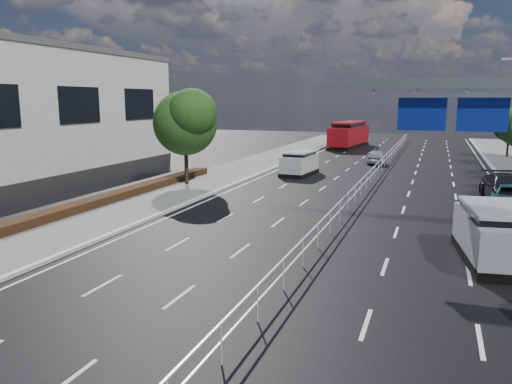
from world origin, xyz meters
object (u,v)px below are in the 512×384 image
(near_car_silver, at_px, (376,156))
(near_car_dark, at_px, (353,140))
(parked_car_teal, at_px, (511,197))
(parked_car_dark, at_px, (507,189))
(white_minivan, at_px, (300,163))
(silver_minivan, at_px, (495,235))
(red_bus, at_px, (349,134))
(overhead_gantry, at_px, (503,107))

(near_car_silver, distance_m, near_car_dark, 18.57)
(parked_car_teal, relative_size, parked_car_dark, 0.80)
(white_minivan, relative_size, parked_car_teal, 1.00)
(near_car_silver, bearing_deg, silver_minivan, 98.93)
(white_minivan, bearing_deg, silver_minivan, -51.41)
(near_car_dark, bearing_deg, near_car_silver, 103.48)
(silver_minivan, bearing_deg, parked_car_dark, 73.62)
(silver_minivan, distance_m, parked_car_teal, 10.63)
(near_car_silver, distance_m, parked_car_teal, 19.98)
(white_minivan, distance_m, parked_car_teal, 16.41)
(white_minivan, relative_size, red_bus, 0.41)
(white_minivan, distance_m, red_bus, 24.77)
(red_bus, bearing_deg, parked_car_dark, -59.84)
(red_bus, height_order, parked_car_dark, red_bus)
(overhead_gantry, xyz_separation_m, white_minivan, (-12.65, 15.58, -4.67))
(red_bus, distance_m, parked_car_teal, 35.98)
(parked_car_teal, bearing_deg, parked_car_dark, 92.51)
(white_minivan, relative_size, silver_minivan, 0.86)
(red_bus, xyz_separation_m, silver_minivan, (12.62, -43.41, -0.66))
(near_car_dark, xyz_separation_m, silver_minivan, (12.48, -46.04, 0.24))
(near_car_dark, bearing_deg, parked_car_dark, 110.71)
(parked_car_dark, bearing_deg, red_bus, 107.70)
(white_minivan, distance_m, parked_car_dark, 15.69)
(parked_car_dark, bearing_deg, silver_minivan, -105.49)
(silver_minivan, xyz_separation_m, parked_car_teal, (1.80, 10.47, -0.40))
(overhead_gantry, distance_m, red_bus, 42.52)
(near_car_silver, relative_size, near_car_dark, 0.82)
(red_bus, height_order, near_car_dark, red_bus)
(silver_minivan, bearing_deg, white_minivan, 115.77)
(near_car_silver, distance_m, parked_car_dark, 18.62)
(parked_car_teal, distance_m, parked_car_dark, 1.57)
(white_minivan, bearing_deg, overhead_gantry, -45.96)
(white_minivan, height_order, near_car_dark, white_minivan)
(parked_car_teal, height_order, parked_car_dark, parked_car_dark)
(near_car_dark, distance_m, silver_minivan, 47.70)
(near_car_silver, xyz_separation_m, parked_car_teal, (9.30, -17.68, -0.04))
(overhead_gantry, relative_size, parked_car_teal, 2.26)
(near_car_silver, bearing_deg, parked_car_teal, 111.76)
(overhead_gantry, relative_size, white_minivan, 2.26)
(near_car_silver, height_order, parked_car_teal, near_car_silver)
(overhead_gantry, relative_size, near_car_silver, 2.60)
(near_car_silver, height_order, silver_minivan, silver_minivan)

